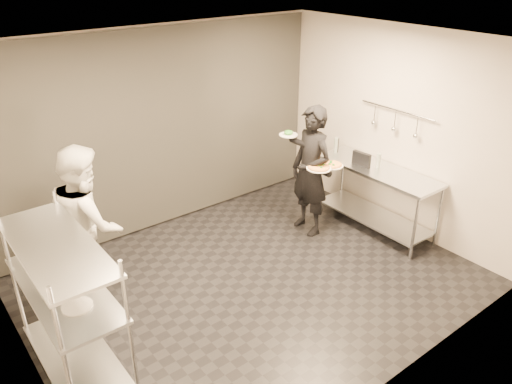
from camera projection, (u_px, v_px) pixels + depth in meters
room_shell at (196, 147)px, 6.27m from camera, size 5.00×4.00×2.80m
pass_rack at (66, 301)px, 4.53m from camera, size 0.60×1.60×1.50m
prep_counter at (376, 188)px, 6.99m from camera, size 0.60×1.80×0.92m
utensil_rail at (395, 121)px, 6.72m from camera, size 0.07×1.20×0.31m
waiter at (311, 171)px, 6.80m from camera, size 0.47×0.68×1.82m
chef at (88, 224)px, 5.48m from camera, size 0.87×1.02×1.84m
pizza_plate_near at (319, 168)px, 6.51m from camera, size 0.33×0.33×0.05m
pizza_plate_far at (332, 165)px, 6.70m from camera, size 0.31×0.31×0.05m
salad_plate at (288, 133)px, 6.75m from camera, size 0.26×0.26×0.07m
pos_monitor at (361, 159)px, 6.90m from camera, size 0.08×0.28×0.20m
bottle_green at (336, 145)px, 7.37m from camera, size 0.06×0.06×0.22m
bottle_clear at (378, 160)px, 6.85m from camera, size 0.06×0.06×0.21m
bottle_dark at (336, 145)px, 7.37m from camera, size 0.06×0.06×0.22m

